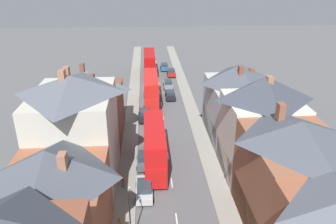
# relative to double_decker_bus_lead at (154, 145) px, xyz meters

# --- Properties ---
(pavement_left) EXTENTS (2.20, 104.00, 0.14)m
(pavement_left) POSITION_rel_double_decker_bus_lead_xyz_m (-3.29, 16.20, -2.75)
(pavement_left) COLOR gray
(pavement_left) RESTS_ON ground
(pavement_right) EXTENTS (2.20, 104.00, 0.14)m
(pavement_right) POSITION_rel_double_decker_bus_lead_xyz_m (6.91, 16.20, -2.75)
(pavement_right) COLOR gray
(pavement_right) RESTS_ON ground
(centre_line_dashes) EXTENTS (0.14, 97.80, 0.01)m
(centre_line_dashes) POSITION_rel_double_decker_bus_lead_xyz_m (1.81, 14.20, -2.81)
(centre_line_dashes) COLOR silver
(centre_line_dashes) RESTS_ON ground
(terrace_row_left) EXTENTS (8.00, 46.15, 13.25)m
(terrace_row_left) POSITION_rel_double_decker_bus_lead_xyz_m (-8.38, -10.40, 2.81)
(terrace_row_left) COLOR #B2704C
(terrace_row_left) RESTS_ON ground
(terrace_row_right) EXTENTS (8.00, 47.71, 11.98)m
(terrace_row_right) POSITION_rel_double_decker_bus_lead_xyz_m (11.99, -10.63, 2.54)
(terrace_row_right) COLOR #ADB2B7
(terrace_row_right) RESTS_ON ground
(double_decker_bus_lead) EXTENTS (2.74, 10.80, 5.30)m
(double_decker_bus_lead) POSITION_rel_double_decker_bus_lead_xyz_m (0.00, 0.00, 0.00)
(double_decker_bus_lead) COLOR red
(double_decker_bus_lead) RESTS_ON ground
(double_decker_bus_mid_street) EXTENTS (2.74, 10.80, 5.30)m
(double_decker_bus_mid_street) POSITION_rel_double_decker_bus_lead_xyz_m (0.00, 20.27, 0.00)
(double_decker_bus_mid_street) COLOR red
(double_decker_bus_mid_street) RESTS_ON ground
(double_decker_bus_far_approaching) EXTENTS (2.74, 10.80, 5.30)m
(double_decker_bus_far_approaching) POSITION_rel_double_decker_bus_lead_xyz_m (0.00, 37.97, 0.00)
(double_decker_bus_far_approaching) COLOR #B70F0F
(double_decker_bus_far_approaching) RESTS_ON ground
(car_near_silver) EXTENTS (1.90, 4.16, 1.70)m
(car_near_silver) POSITION_rel_double_decker_bus_lead_xyz_m (-1.29, 0.11, -1.96)
(car_near_silver) COLOR #4C515B
(car_near_silver) RESTS_ON ground
(car_parked_left_a) EXTENTS (1.90, 4.35, 1.59)m
(car_parked_left_a) POSITION_rel_double_decker_bus_lead_xyz_m (3.61, 28.99, -2.01)
(car_parked_left_a) COLOR gray
(car_parked_left_a) RESTS_ON ground
(car_parked_right_a) EXTENTS (1.90, 4.04, 1.68)m
(car_parked_right_a) POSITION_rel_double_decker_bus_lead_xyz_m (4.91, 37.06, -1.97)
(car_parked_right_a) COLOR maroon
(car_parked_right_a) RESTS_ON ground
(car_mid_black) EXTENTS (1.90, 4.03, 1.69)m
(car_mid_black) POSITION_rel_double_decker_bus_lead_xyz_m (3.61, 41.90, -1.97)
(car_mid_black) COLOR #236093
(car_mid_black) RESTS_ON ground
(car_parked_left_b) EXTENTS (1.90, 3.85, 1.61)m
(car_parked_left_b) POSITION_rel_double_decker_bus_lead_xyz_m (3.61, 22.66, -2.01)
(car_parked_left_b) COLOR black
(car_parked_left_b) RESTS_ON ground
(car_mid_white) EXTENTS (1.90, 4.59, 1.70)m
(car_mid_white) POSITION_rel_double_decker_bus_lead_xyz_m (-1.29, 13.74, -1.96)
(car_mid_white) COLOR black
(car_mid_white) RESTS_ON ground
(car_far_grey) EXTENTS (1.90, 4.41, 1.63)m
(car_far_grey) POSITION_rel_double_decker_bus_lead_xyz_m (-1.29, -5.80, -2.00)
(car_far_grey) COLOR #B7BABF
(car_far_grey) RESTS_ON ground
(pedestrian_mid_left) EXTENTS (0.36, 0.22, 1.61)m
(pedestrian_mid_left) POSITION_rel_double_decker_bus_lead_xyz_m (-3.51, -11.20, -1.78)
(pedestrian_mid_left) COLOR #23232D
(pedestrian_mid_left) RESTS_ON pavement_left
(pedestrian_mid_right) EXTENTS (0.36, 0.22, 1.61)m
(pedestrian_mid_right) POSITION_rel_double_decker_bus_lead_xyz_m (-3.65, -4.41, -1.78)
(pedestrian_mid_right) COLOR brown
(pedestrian_mid_right) RESTS_ON pavement_left
(street_lamp) EXTENTS (0.20, 1.12, 5.50)m
(street_lamp) POSITION_rel_double_decker_bus_lead_xyz_m (-2.44, -12.55, 0.43)
(street_lamp) COLOR black
(street_lamp) RESTS_ON ground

